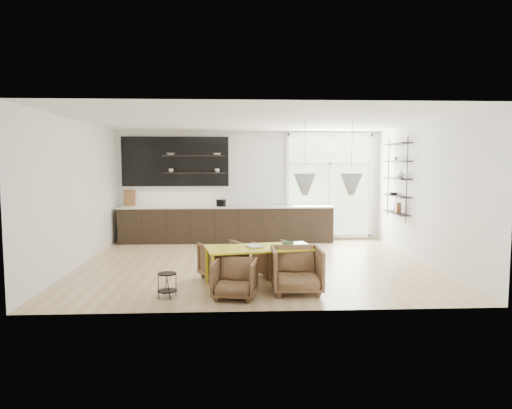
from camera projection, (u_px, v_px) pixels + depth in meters
name	position (u px, v px, depth m)	size (l,w,h in m)	color
room	(278.00, 190.00, 10.32)	(7.02, 6.01, 2.91)	#D8B78C
kitchen_run	(223.00, 219.00, 11.92)	(5.54, 0.69, 2.75)	black
right_shelving	(397.00, 181.00, 10.51)	(0.26, 1.22, 1.90)	black
dining_table	(260.00, 250.00, 7.65)	(1.91, 1.13, 0.65)	yellow
armchair_back_left	(223.00, 261.00, 8.10)	(0.70, 0.72, 0.66)	brown
armchair_back_right	(276.00, 259.00, 8.33)	(0.67, 0.69, 0.63)	brown
armchair_front_left	(235.00, 279.00, 6.96)	(0.64, 0.65, 0.60)	brown
armchair_front_right	(297.00, 270.00, 7.24)	(0.78, 0.80, 0.73)	brown
wire_stool	(167.00, 282.00, 6.97)	(0.30, 0.30, 0.38)	black
table_book	(248.00, 247.00, 7.60)	(0.22, 0.30, 0.03)	white
table_bowl	(288.00, 244.00, 7.77)	(0.21, 0.21, 0.06)	#4B8250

